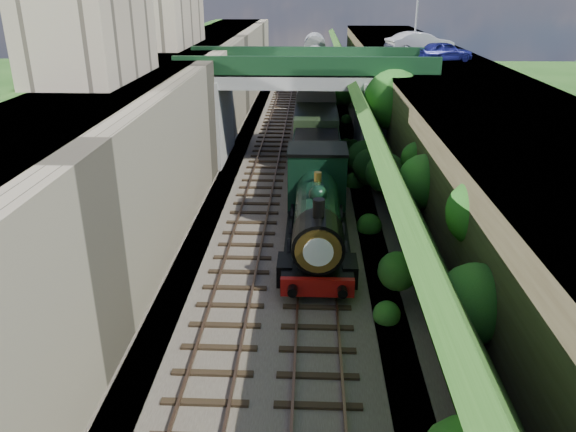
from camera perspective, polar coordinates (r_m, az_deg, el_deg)
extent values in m
plane|color=#1E4714|center=(17.23, -1.14, -17.91)|extent=(160.00, 160.00, 0.00)
cube|color=#473F38|center=(34.92, 0.83, 3.95)|extent=(10.00, 90.00, 0.20)
cube|color=#756B56|center=(34.57, -8.41, 9.38)|extent=(1.00, 90.00, 7.00)
cube|color=#262628|center=(35.39, -14.06, 9.25)|extent=(6.00, 90.00, 7.00)
cube|color=#262628|center=(35.14, 16.71, 8.26)|extent=(8.00, 90.00, 6.25)
cube|color=#1E4714|center=(34.42, 9.29, 7.90)|extent=(4.02, 90.00, 6.36)
sphere|color=#194C14|center=(15.75, 18.60, -8.38)|extent=(2.15, 2.15, 2.15)
sphere|color=#194C14|center=(18.09, 19.07, 0.29)|extent=(2.18, 2.18, 2.18)
sphere|color=#194C14|center=(20.98, 11.07, -5.52)|extent=(1.47, 1.47, 1.47)
sphere|color=#194C14|center=(23.47, 13.74, 3.41)|extent=(2.25, 2.25, 2.25)
sphere|color=#194C14|center=(25.84, 13.04, 5.71)|extent=(1.52, 1.52, 1.52)
sphere|color=#194C14|center=(28.84, 9.88, 4.35)|extent=(2.04, 2.04, 2.04)
sphere|color=#194C14|center=(31.86, 8.45, 4.96)|extent=(2.10, 2.10, 2.10)
sphere|color=#194C14|center=(34.39, 7.74, 5.83)|extent=(2.17, 2.17, 2.17)
sphere|color=#194C14|center=(38.53, 6.64, 6.79)|extent=(1.29, 1.29, 1.29)
sphere|color=#194C14|center=(40.12, 10.15, 12.88)|extent=(1.52, 1.52, 1.52)
sphere|color=#194C14|center=(42.77, 8.06, 11.11)|extent=(1.74, 1.74, 1.74)
sphere|color=#194C14|center=(46.78, 7.44, 11.85)|extent=(1.63, 1.63, 1.63)
sphere|color=#194C14|center=(48.01, 8.23, 13.45)|extent=(1.99, 1.99, 1.99)
sphere|color=#194C14|center=(50.90, 8.56, 14.88)|extent=(1.89, 1.89, 1.89)
sphere|color=#194C14|center=(55.86, 5.66, 12.07)|extent=(2.01, 2.01, 2.01)
sphere|color=#194C14|center=(58.83, 5.12, 12.01)|extent=(2.27, 2.27, 2.27)
sphere|color=#194C14|center=(61.55, 5.01, 12.48)|extent=(2.07, 2.07, 2.07)
sphere|color=#194C14|center=(63.88, 6.03, 14.48)|extent=(1.95, 1.95, 1.95)
cube|color=black|center=(34.98, -2.45, 4.20)|extent=(2.50, 90.00, 0.07)
cube|color=brown|center=(35.02, -3.63, 4.36)|extent=(0.08, 90.00, 0.14)
cube|color=brown|center=(34.90, -1.28, 4.33)|extent=(0.08, 90.00, 0.14)
cube|color=black|center=(34.86, 2.81, 4.13)|extent=(2.50, 90.00, 0.07)
cube|color=brown|center=(34.83, 1.63, 4.30)|extent=(0.08, 90.00, 0.14)
cube|color=brown|center=(34.85, 4.00, 4.26)|extent=(0.08, 90.00, 0.14)
cube|color=gray|center=(37.51, 1.85, 14.04)|extent=(16.00, 6.00, 0.90)
cube|color=#13351B|center=(34.56, 1.81, 14.91)|extent=(16.00, 0.30, 1.20)
cube|color=#13351B|center=(40.22, 1.91, 15.96)|extent=(16.00, 0.30, 1.20)
cube|color=gray|center=(38.56, -7.29, 9.79)|extent=(1.40, 6.40, 5.70)
cube|color=gray|center=(38.27, 8.95, 9.61)|extent=(2.40, 6.40, 5.70)
cube|color=gray|center=(44.60, -13.23, 20.38)|extent=(5.00, 10.00, 6.00)
cube|color=gray|center=(29.11, -19.38, 16.98)|extent=(4.00, 8.00, 4.00)
cylinder|color=black|center=(35.41, 10.39, 7.40)|extent=(0.30, 0.30, 4.40)
sphere|color=#194C14|center=(34.85, 10.69, 11.53)|extent=(3.60, 3.60, 3.60)
sphere|color=#194C14|center=(35.81, 11.26, 10.79)|extent=(2.40, 2.40, 2.40)
cylinder|color=gray|center=(44.51, 12.94, 19.43)|extent=(0.14, 0.14, 6.00)
imported|color=navy|center=(41.71, 15.56, 15.81)|extent=(4.25, 2.73, 1.35)
imported|color=#99989D|center=(45.37, 13.25, 16.70)|extent=(5.37, 3.10, 1.67)
cube|color=black|center=(24.49, 2.92, -3.40)|extent=(2.40, 8.40, 0.60)
cube|color=black|center=(25.17, 2.93, -1.28)|extent=(2.70, 10.00, 0.35)
cube|color=maroon|center=(20.65, 3.01, -7.23)|extent=(2.70, 0.25, 0.70)
cylinder|color=black|center=(23.93, 3.00, 0.80)|extent=(1.90, 5.60, 1.90)
cylinder|color=black|center=(20.89, 3.06, -2.53)|extent=(1.96, 1.80, 1.96)
cylinder|color=white|center=(20.01, 3.09, -3.71)|extent=(1.10, 0.05, 1.10)
cylinder|color=black|center=(20.42, 3.13, 0.53)|extent=(0.44, 0.44, 0.90)
sphere|color=black|center=(22.64, 3.07, 2.22)|extent=(0.76, 0.76, 0.76)
cylinder|color=#A57F33|center=(24.30, 3.04, 3.90)|extent=(0.32, 0.32, 0.50)
cube|color=black|center=(27.26, 2.96, 3.87)|extent=(2.75, 2.40, 2.80)
cube|color=black|center=(26.84, 3.02, 6.81)|extent=(2.85, 2.50, 0.15)
cube|color=black|center=(22.03, -0.29, -5.47)|extent=(0.60, 1.40, 0.90)
cube|color=black|center=(22.06, 6.24, -5.56)|extent=(0.60, 1.40, 0.90)
cube|color=black|center=(32.09, 2.84, 2.90)|extent=(2.30, 6.00, 0.50)
cube|color=black|center=(32.00, 2.84, 3.32)|extent=(2.60, 6.00, 0.50)
cube|color=black|center=(31.63, 2.89, 5.37)|extent=(2.70, 6.00, 2.40)
cube|color=black|center=(31.29, 2.93, 7.56)|extent=(2.50, 5.60, 0.20)
cube|color=black|center=(44.18, 2.77, 8.29)|extent=(2.30, 17.00, 0.40)
cube|color=black|center=(44.12, 2.77, 8.60)|extent=(2.50, 17.00, 0.50)
cube|color=black|center=(43.79, 2.81, 10.51)|extent=(2.80, 18.00, 2.70)
cube|color=slate|center=(43.50, 2.85, 12.44)|extent=(2.90, 18.00, 0.50)
cube|color=black|center=(62.58, 2.71, 12.48)|extent=(2.30, 17.00, 0.40)
cube|color=black|center=(62.54, 2.72, 12.71)|extent=(2.50, 17.00, 0.50)
cube|color=black|center=(62.30, 2.74, 14.07)|extent=(2.80, 18.00, 2.70)
cube|color=slate|center=(62.11, 2.77, 15.43)|extent=(2.90, 18.00, 0.50)
cube|color=black|center=(81.17, 2.68, 14.76)|extent=(2.30, 17.00, 0.40)
cube|color=black|center=(81.13, 2.69, 14.93)|extent=(2.50, 17.00, 0.50)
cube|color=black|center=(80.95, 2.71, 15.99)|extent=(2.80, 18.00, 2.70)
cube|color=slate|center=(80.80, 2.73, 17.04)|extent=(2.90, 18.00, 0.50)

